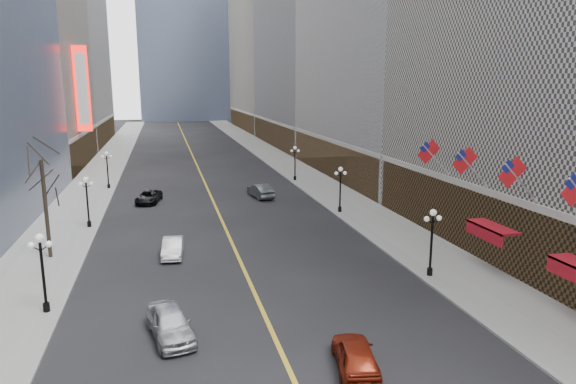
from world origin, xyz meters
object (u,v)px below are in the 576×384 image
streetlamp_east_1 (432,235)px  streetlamp_west_1 (42,265)px  car_sb_far (260,191)px  car_nb_far (149,197)px  car_nb_near (170,323)px  streetlamp_west_2 (87,197)px  car_nb_mid (173,247)px  streetlamp_east_3 (295,159)px  streetlamp_east_2 (340,185)px  streetlamp_west_3 (107,166)px  car_sb_mid (356,355)px

streetlamp_east_1 → streetlamp_west_1: same height
car_sb_far → streetlamp_east_1: bearing=92.5°
streetlamp_west_1 → car_nb_far: (4.95, 27.22, -2.24)m
car_nb_near → streetlamp_west_2: bearing=95.2°
car_nb_near → car_nb_mid: (0.38, 12.92, -0.12)m
streetlamp_east_1 → streetlamp_east_3: (0.00, 36.00, 0.00)m
streetlamp_east_2 → streetlamp_west_3: size_ratio=1.00×
streetlamp_west_2 → car_sb_far: streetlamp_west_2 is taller
car_nb_mid → car_nb_far: 18.88m
streetlamp_east_1 → streetlamp_east_2: size_ratio=1.00×
car_nb_far → car_sb_mid: size_ratio=1.09×
streetlamp_west_2 → streetlamp_west_3: same height
streetlamp_east_2 → car_nb_far: 20.93m
streetlamp_east_3 → car_nb_near: streetlamp_east_3 is taller
streetlamp_west_3 → car_nb_near: (6.69, -40.46, -2.11)m
streetlamp_east_2 → car_nb_mid: streetlamp_east_2 is taller
streetlamp_east_3 → car_nb_far: streetlamp_east_3 is taller
car_nb_mid → car_sb_mid: 19.55m
streetlamp_east_2 → streetlamp_west_2: (-23.60, 0.00, 0.00)m
streetlamp_east_3 → car_sb_far: (-6.40, -9.06, -2.12)m
streetlamp_east_1 → car_nb_near: 17.61m
car_nb_near → car_nb_mid: bearing=76.9°
streetlamp_west_1 → car_sb_mid: bearing=-33.1°
car_sb_mid → streetlamp_west_2: bearing=-51.0°
car_nb_near → car_sb_mid: car_nb_near is taller
streetlamp_east_1 → car_nb_near: (-16.91, -4.46, -2.11)m
streetlamp_east_3 → car_nb_near: size_ratio=0.97×
car_sb_mid → streetlamp_east_1: bearing=-122.1°
streetlamp_west_2 → streetlamp_west_3: bearing=90.0°
car_nb_near → car_sb_mid: size_ratio=1.07×
streetlamp_west_1 → streetlamp_west_3: (0.00, 36.00, 0.00)m
streetlamp_east_1 → car_nb_far: streetlamp_east_1 is taller
streetlamp_west_1 → streetlamp_west_2: (0.00, 18.00, 0.00)m
streetlamp_west_1 → car_nb_far: bearing=79.7°
streetlamp_east_2 → car_nb_near: streetlamp_east_2 is taller
car_nb_near → streetlamp_east_3: bearing=55.9°
car_nb_far → car_sb_mid: bearing=-63.3°
streetlamp_east_3 → car_nb_mid: streetlamp_east_3 is taller
car_sb_mid → car_nb_mid: bearing=-56.2°
streetlamp_west_1 → car_nb_far: streetlamp_west_1 is taller
car_nb_far → car_sb_far: (12.25, -0.28, 0.12)m
streetlamp_west_3 → streetlamp_west_2: bearing=-90.0°
car_nb_mid → streetlamp_west_2: bearing=131.2°
streetlamp_west_2 → streetlamp_west_3: (0.00, 18.00, 0.00)m
car_sb_mid → streetlamp_east_3: bearing=-90.1°
streetlamp_east_2 → streetlamp_west_1: (-23.60, -18.00, 0.00)m
streetlamp_east_2 → car_nb_mid: size_ratio=1.10×
streetlamp_east_1 → streetlamp_west_2: size_ratio=1.00×
streetlamp_east_3 → car_nb_near: (-16.91, -40.46, -2.11)m
streetlamp_west_2 → car_sb_far: bearing=27.5°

